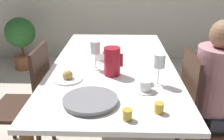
{
  "coord_description": "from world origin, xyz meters",
  "views": [
    {
      "loc": [
        0.05,
        -1.87,
        1.48
      ],
      "look_at": [
        0.0,
        -0.27,
        0.82
      ],
      "focal_mm": 40.0,
      "sensor_mm": 36.0,
      "label": 1
    }
  ],
  "objects_px": {
    "red_pitcher": "(112,61)",
    "bread_plate": "(68,78)",
    "potted_plant": "(21,37)",
    "chair_opposite": "(29,101)",
    "wine_glass_juice": "(159,63)",
    "teacup_across": "(101,57)",
    "jam_jar_amber": "(159,107)",
    "person_seated": "(220,89)",
    "jam_jar_red": "(127,114)",
    "chair_person_side": "(203,114)",
    "wine_glass_water": "(95,49)",
    "serving_tray": "(90,101)",
    "teacup_near_person": "(145,86)"
  },
  "relations": [
    {
      "from": "chair_person_side",
      "to": "bread_plate",
      "type": "relative_size",
      "value": 4.87
    },
    {
      "from": "teacup_across",
      "to": "bread_plate",
      "type": "distance_m",
      "value": 0.44
    },
    {
      "from": "wine_glass_water",
      "to": "jam_jar_red",
      "type": "relative_size",
      "value": 3.83
    },
    {
      "from": "person_seated",
      "to": "wine_glass_juice",
      "type": "height_order",
      "value": "person_seated"
    },
    {
      "from": "person_seated",
      "to": "potted_plant",
      "type": "distance_m",
      "value": 3.04
    },
    {
      "from": "serving_tray",
      "to": "bread_plate",
      "type": "xyz_separation_m",
      "value": [
        -0.19,
        0.31,
        0.0
      ]
    },
    {
      "from": "red_pitcher",
      "to": "teacup_across",
      "type": "relative_size",
      "value": 1.49
    },
    {
      "from": "red_pitcher",
      "to": "jam_jar_red",
      "type": "distance_m",
      "value": 0.58
    },
    {
      "from": "person_seated",
      "to": "wine_glass_juice",
      "type": "xyz_separation_m",
      "value": [
        -0.45,
        -0.07,
        0.22
      ]
    },
    {
      "from": "wine_glass_juice",
      "to": "teacup_across",
      "type": "relative_size",
      "value": 1.53
    },
    {
      "from": "jam_jar_amber",
      "to": "potted_plant",
      "type": "distance_m",
      "value": 3.05
    },
    {
      "from": "chair_opposite",
      "to": "red_pitcher",
      "type": "height_order",
      "value": "red_pitcher"
    },
    {
      "from": "person_seated",
      "to": "jam_jar_red",
      "type": "bearing_deg",
      "value": -53.32
    },
    {
      "from": "bread_plate",
      "to": "potted_plant",
      "type": "relative_size",
      "value": 0.24
    },
    {
      "from": "red_pitcher",
      "to": "wine_glass_juice",
      "type": "distance_m",
      "value": 0.34
    },
    {
      "from": "person_seated",
      "to": "potted_plant",
      "type": "xyz_separation_m",
      "value": [
        -2.2,
        2.09,
        -0.2
      ]
    },
    {
      "from": "wine_glass_juice",
      "to": "teacup_near_person",
      "type": "bearing_deg",
      "value": -132.87
    },
    {
      "from": "red_pitcher",
      "to": "wine_glass_juice",
      "type": "relative_size",
      "value": 0.97
    },
    {
      "from": "chair_person_side",
      "to": "jam_jar_amber",
      "type": "bearing_deg",
      "value": -42.86
    },
    {
      "from": "chair_opposite",
      "to": "bread_plate",
      "type": "bearing_deg",
      "value": -116.15
    },
    {
      "from": "red_pitcher",
      "to": "bread_plate",
      "type": "relative_size",
      "value": 1.03
    },
    {
      "from": "wine_glass_water",
      "to": "teacup_across",
      "type": "bearing_deg",
      "value": 83.13
    },
    {
      "from": "wine_glass_juice",
      "to": "serving_tray",
      "type": "distance_m",
      "value": 0.5
    },
    {
      "from": "teacup_across",
      "to": "jam_jar_amber",
      "type": "height_order",
      "value": "teacup_across"
    },
    {
      "from": "red_pitcher",
      "to": "jam_jar_red",
      "type": "bearing_deg",
      "value": -80.57
    },
    {
      "from": "chair_person_side",
      "to": "serving_tray",
      "type": "bearing_deg",
      "value": -66.22
    },
    {
      "from": "jam_jar_amber",
      "to": "potted_plant",
      "type": "xyz_separation_m",
      "value": [
        -1.71,
        2.51,
        -0.3
      ]
    },
    {
      "from": "serving_tray",
      "to": "potted_plant",
      "type": "xyz_separation_m",
      "value": [
        -1.34,
        2.42,
        -0.28
      ]
    },
    {
      "from": "chair_opposite",
      "to": "potted_plant",
      "type": "height_order",
      "value": "chair_opposite"
    },
    {
      "from": "jam_jar_red",
      "to": "person_seated",
      "type": "bearing_deg",
      "value": 36.68
    },
    {
      "from": "wine_glass_water",
      "to": "jam_jar_amber",
      "type": "distance_m",
      "value": 0.72
    },
    {
      "from": "wine_glass_water",
      "to": "jam_jar_red",
      "type": "height_order",
      "value": "wine_glass_water"
    },
    {
      "from": "person_seated",
      "to": "wine_glass_juice",
      "type": "bearing_deg",
      "value": -80.52
    },
    {
      "from": "potted_plant",
      "to": "chair_opposite",
      "type": "bearing_deg",
      "value": -67.88
    },
    {
      "from": "jam_jar_amber",
      "to": "potted_plant",
      "type": "height_order",
      "value": "jam_jar_amber"
    },
    {
      "from": "bread_plate",
      "to": "jam_jar_amber",
      "type": "relative_size",
      "value": 3.44
    },
    {
      "from": "teacup_across",
      "to": "wine_glass_water",
      "type": "bearing_deg",
      "value": -96.87
    },
    {
      "from": "chair_person_side",
      "to": "wine_glass_juice",
      "type": "xyz_separation_m",
      "value": [
        -0.36,
        -0.08,
        0.42
      ]
    },
    {
      "from": "bread_plate",
      "to": "red_pitcher",
      "type": "bearing_deg",
      "value": 18.7
    },
    {
      "from": "bread_plate",
      "to": "potted_plant",
      "type": "height_order",
      "value": "bread_plate"
    },
    {
      "from": "bread_plate",
      "to": "jam_jar_amber",
      "type": "distance_m",
      "value": 0.68
    },
    {
      "from": "bread_plate",
      "to": "wine_glass_water",
      "type": "bearing_deg",
      "value": 49.47
    },
    {
      "from": "person_seated",
      "to": "wine_glass_water",
      "type": "height_order",
      "value": "person_seated"
    },
    {
      "from": "potted_plant",
      "to": "bread_plate",
      "type": "bearing_deg",
      "value": -61.52
    },
    {
      "from": "person_seated",
      "to": "wine_glass_juice",
      "type": "distance_m",
      "value": 0.5
    },
    {
      "from": "chair_opposite",
      "to": "serving_tray",
      "type": "relative_size",
      "value": 3.04
    },
    {
      "from": "chair_person_side",
      "to": "teacup_across",
      "type": "distance_m",
      "value": 0.89
    },
    {
      "from": "red_pitcher",
      "to": "teacup_across",
      "type": "height_order",
      "value": "red_pitcher"
    },
    {
      "from": "chair_person_side",
      "to": "person_seated",
      "type": "height_order",
      "value": "person_seated"
    },
    {
      "from": "chair_opposite",
      "to": "wine_glass_juice",
      "type": "distance_m",
      "value": 1.07
    }
  ]
}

